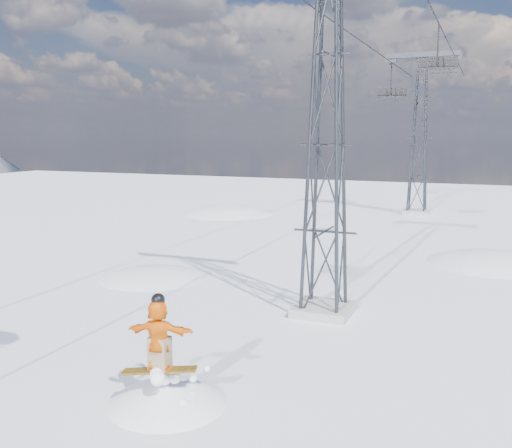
% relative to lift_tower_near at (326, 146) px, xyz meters
% --- Properties ---
extents(ground, '(120.00, 120.00, 0.00)m').
position_rel_lift_tower_near_xyz_m(ground, '(-0.80, -8.00, -5.47)').
color(ground, white).
rests_on(ground, ground).
extents(snow_terrain, '(39.00, 37.00, 22.00)m').
position_rel_lift_tower_near_xyz_m(snow_terrain, '(-5.57, 13.24, -15.06)').
color(snow_terrain, white).
rests_on(snow_terrain, ground).
extents(lift_tower_near, '(5.20, 1.80, 11.43)m').
position_rel_lift_tower_near_xyz_m(lift_tower_near, '(0.00, 0.00, 0.00)').
color(lift_tower_near, '#999999').
rests_on(lift_tower_near, ground).
extents(lift_tower_far, '(5.20, 1.80, 11.43)m').
position_rel_lift_tower_near_xyz_m(lift_tower_far, '(0.00, 25.00, 0.00)').
color(lift_tower_far, '#999999').
rests_on(lift_tower_far, ground).
extents(haul_cables, '(4.46, 51.00, 0.06)m').
position_rel_lift_tower_near_xyz_m(haul_cables, '(0.00, 11.50, 5.38)').
color(haul_cables, black).
rests_on(haul_cables, ground).
extents(lift_chair_mid, '(1.82, 0.52, 2.26)m').
position_rel_lift_tower_near_xyz_m(lift_chair_mid, '(2.20, 11.26, 3.58)').
color(lift_chair_mid, black).
rests_on(lift_chair_mid, ground).
extents(lift_chair_far, '(2.18, 0.63, 2.71)m').
position_rel_lift_tower_near_xyz_m(lift_chair_far, '(-2.20, 25.41, 3.21)').
color(lift_chair_far, black).
rests_on(lift_chair_far, ground).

